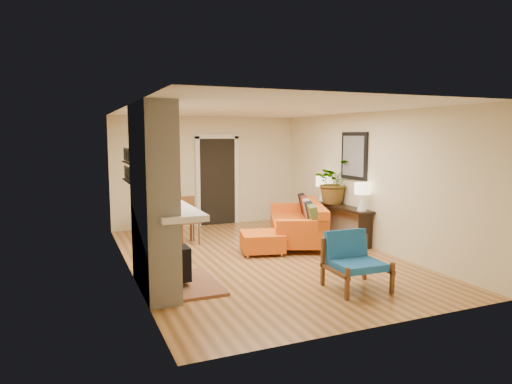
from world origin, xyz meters
TOP-DOWN VIEW (x-y plane):
  - room_shell at (0.60, 2.63)m, footprint 6.50×6.50m
  - fireplace at (-2.00, -1.00)m, footprint 1.09×1.68m
  - sofa at (1.24, 0.78)m, footprint 1.72×2.44m
  - ottoman at (0.15, 0.27)m, footprint 0.92×0.92m
  - blue_chair at (0.58, -1.98)m, footprint 0.79×0.78m
  - dining_table at (-1.05, 2.13)m, footprint 0.80×1.76m
  - console_table at (2.07, 0.61)m, footprint 0.34×1.85m
  - lamp_near at (2.07, -0.11)m, footprint 0.30×0.30m
  - lamp_far at (2.07, 1.34)m, footprint 0.30×0.30m
  - houseplant at (2.06, 0.89)m, footprint 0.99×0.91m

SIDE VIEW (x-z plane):
  - ottoman at x=0.15m, z-range 0.03..0.41m
  - sofa at x=1.24m, z-range -0.05..0.83m
  - blue_chair at x=0.58m, z-range 0.03..0.83m
  - console_table at x=2.07m, z-range 0.21..0.94m
  - dining_table at x=-1.05m, z-range 0.15..1.08m
  - lamp_near at x=2.07m, z-range 0.79..1.33m
  - lamp_far at x=2.07m, z-range 0.79..1.33m
  - houseplant at x=2.06m, z-range 0.73..1.66m
  - room_shell at x=0.60m, z-range -2.01..4.49m
  - fireplace at x=-2.00m, z-range -0.06..2.54m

